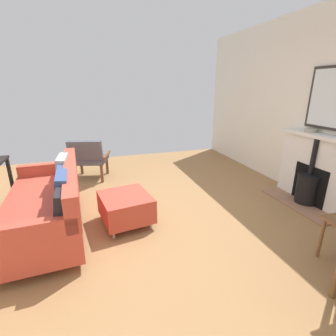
# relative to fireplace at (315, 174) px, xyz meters

# --- Properties ---
(ground_plane) EXTENTS (5.93, 6.37, 0.01)m
(ground_plane) POSITION_rel_fireplace_xyz_m (2.77, -0.35, -0.47)
(ground_plane) COLOR olive
(wall_left) EXTENTS (0.12, 6.37, 2.81)m
(wall_left) POSITION_rel_fireplace_xyz_m (-0.20, -0.35, 0.93)
(wall_left) COLOR silver
(wall_left) RESTS_ON ground
(fireplace) EXTENTS (0.56, 1.32, 1.05)m
(fireplace) POSITION_rel_fireplace_xyz_m (0.00, 0.00, 0.00)
(fireplace) COLOR #93664C
(fireplace) RESTS_ON ground
(mantel_bowl_near) EXTENTS (0.17, 0.17, 0.05)m
(mantel_bowl_near) POSITION_rel_fireplace_xyz_m (-0.02, -0.24, 0.60)
(mantel_bowl_near) COLOR #9E9384
(mantel_bowl_near) RESTS_ON fireplace
(sofa) EXTENTS (0.93, 1.95, 0.83)m
(sofa) POSITION_rel_fireplace_xyz_m (3.64, -0.40, -0.11)
(sofa) COLOR #B2B2B7
(sofa) RESTS_ON ground
(ottoman) EXTENTS (0.68, 0.72, 0.39)m
(ottoman) POSITION_rel_fireplace_xyz_m (2.75, -0.26, -0.23)
(ottoman) COLOR #B2B2B7
(ottoman) RESTS_ON ground
(armchair_accent) EXTENTS (0.80, 0.74, 0.79)m
(armchair_accent) POSITION_rel_fireplace_xyz_m (3.17, -2.04, -0.02)
(armchair_accent) COLOR brown
(armchair_accent) RESTS_ON ground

